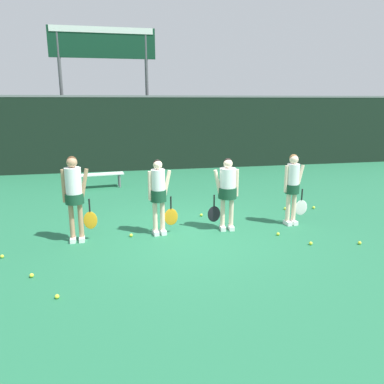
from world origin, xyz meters
name	(u,v)px	position (x,y,z in m)	size (l,w,h in m)	color
ground_plane	(191,232)	(0.00, 0.00, 0.00)	(140.00, 140.00, 0.00)	#216642
fence_windscreen	(153,133)	(0.00, 7.77, 1.53)	(60.00, 0.08, 3.03)	black
scoreboard	(103,56)	(-1.87, 9.65, 4.66)	(4.45, 0.15, 5.84)	#515156
bench_courtside	(98,176)	(-2.16, 4.82, 0.41)	(1.70, 0.55, 0.48)	silver
player_0	(74,192)	(-2.40, -0.06, 1.05)	(0.65, 0.37, 1.77)	tan
player_1	(159,192)	(-0.69, 0.03, 0.95)	(0.63, 0.34, 1.63)	beige
player_2	(227,188)	(0.82, 0.01, 0.95)	(0.69, 0.41, 1.62)	beige
player_3	(293,184)	(2.40, 0.07, 0.96)	(0.63, 0.33, 1.65)	beige
tennis_ball_0	(314,208)	(3.59, 1.12, 0.04)	(0.07, 0.07, 0.07)	#CCE033
tennis_ball_1	(311,243)	(2.22, -1.23, 0.03)	(0.07, 0.07, 0.07)	#CCE033
tennis_ball_2	(278,234)	(1.80, -0.59, 0.03)	(0.07, 0.07, 0.07)	#CCE033
tennis_ball_3	(57,297)	(-2.49, -2.41, 0.03)	(0.07, 0.07, 0.07)	#CCE033
tennis_ball_4	(285,209)	(2.80, 1.19, 0.04)	(0.07, 0.07, 0.07)	#CCE033
tennis_ball_5	(131,235)	(-1.31, -0.04, 0.04)	(0.07, 0.07, 0.07)	#CCE033
tennis_ball_6	(201,215)	(0.48, 1.08, 0.03)	(0.07, 0.07, 0.07)	#CCE033
tennis_ball_7	(32,275)	(-3.00, -1.61, 0.04)	(0.07, 0.07, 0.07)	#CCE033
tennis_ball_8	(360,243)	(3.20, -1.41, 0.03)	(0.07, 0.07, 0.07)	#CCE033
tennis_ball_9	(2,256)	(-3.70, -0.67, 0.03)	(0.07, 0.07, 0.07)	#CCE033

